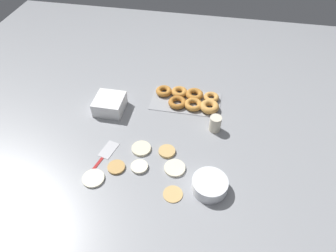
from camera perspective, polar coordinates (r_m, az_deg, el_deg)
name	(u,v)px	position (r m, az deg, el deg)	size (l,w,h in m)	color
ground_plane	(152,148)	(1.49, -3.10, -4.27)	(3.00, 3.00, 0.00)	gray
pancake_0	(175,168)	(1.41, 1.29, -8.02)	(0.10, 0.10, 0.01)	beige
pancake_1	(116,167)	(1.43, -9.82, -7.72)	(0.08, 0.08, 0.01)	tan
pancake_2	(173,194)	(1.33, 0.93, -12.79)	(0.09, 0.09, 0.01)	tan
pancake_3	(139,167)	(1.42, -5.47, -7.73)	(0.08, 0.08, 0.01)	silver
pancake_4	(167,151)	(1.47, -0.21, -4.83)	(0.08, 0.08, 0.01)	tan
pancake_5	(141,149)	(1.49, -5.11, -4.29)	(0.10, 0.10, 0.01)	beige
pancake_6	(93,178)	(1.42, -14.02, -9.66)	(0.10, 0.10, 0.01)	silver
donut_tray	(190,99)	(1.73, 4.13, 5.10)	(0.40, 0.22, 0.04)	#93969B
batter_bowl	(210,185)	(1.34, 7.92, -11.06)	(0.16, 0.16, 0.06)	white
container_stack	(110,104)	(1.69, -11.04, 4.12)	(0.16, 0.16, 0.08)	white
paper_cup	(215,124)	(1.57, 8.98, 0.45)	(0.06, 0.06, 0.09)	beige
spatula	(106,153)	(1.50, -11.78, -5.12)	(0.09, 0.24, 0.01)	maroon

